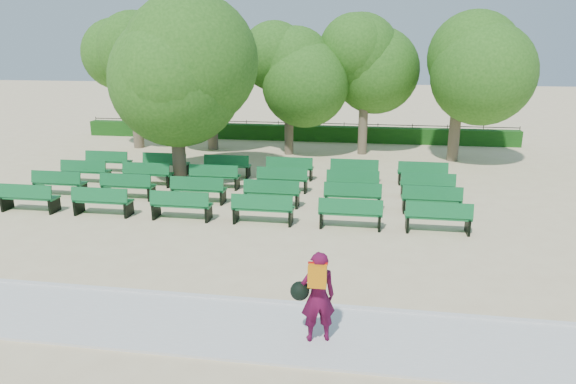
% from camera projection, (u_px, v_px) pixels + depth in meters
% --- Properties ---
extents(ground, '(120.00, 120.00, 0.00)m').
position_uv_depth(ground, '(235.00, 212.00, 17.78)').
color(ground, beige).
extents(paving, '(30.00, 2.20, 0.06)m').
position_uv_depth(paving, '(146.00, 320.00, 10.75)').
color(paving, silver).
rests_on(paving, ground).
extents(curb, '(30.00, 0.12, 0.10)m').
position_uv_depth(curb, '(166.00, 294.00, 11.83)').
color(curb, silver).
rests_on(curb, ground).
extents(hedge, '(26.00, 0.70, 0.90)m').
position_uv_depth(hedge, '(294.00, 133.00, 30.94)').
color(hedge, '#174B13').
rests_on(hedge, ground).
extents(fence, '(26.00, 0.10, 1.02)m').
position_uv_depth(fence, '(295.00, 139.00, 31.44)').
color(fence, black).
rests_on(fence, ground).
extents(tree_line, '(21.80, 6.80, 7.04)m').
position_uv_depth(tree_line, '(283.00, 154.00, 27.27)').
color(tree_line, '#2E651B').
rests_on(tree_line, ground).
extents(bench_array, '(2.02, 0.70, 1.26)m').
position_uv_depth(bench_array, '(243.00, 194.00, 19.58)').
color(bench_array, '#11632E').
rests_on(bench_array, ground).
extents(tree_among, '(5.16, 5.16, 6.94)m').
position_uv_depth(tree_among, '(174.00, 71.00, 20.19)').
color(tree_among, brown).
rests_on(tree_among, ground).
extents(person, '(0.91, 0.62, 1.84)m').
position_uv_depth(person, '(316.00, 295.00, 9.74)').
color(person, '#4E0B2B').
rests_on(person, ground).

